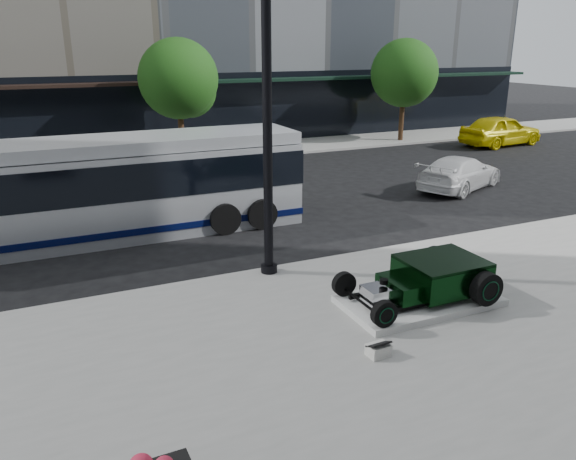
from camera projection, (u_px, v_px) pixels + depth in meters
name	position (u px, v px, depth m)	size (l,w,h in m)	color
ground	(262.00, 243.00, 16.32)	(120.00, 120.00, 0.00)	black
sidewalk_far	(159.00, 157.00, 28.39)	(70.00, 4.00, 0.12)	gray
street_trees	(181.00, 82.00, 26.86)	(29.80, 3.80, 5.70)	black
display_plinth	(419.00, 300.00, 12.26)	(3.40, 1.80, 0.15)	silver
hot_rod	(433.00, 277.00, 12.23)	(3.22, 2.00, 0.81)	black
info_plaque	(378.00, 349.00, 10.20)	(0.42, 0.32, 0.31)	silver
lamppost	(267.00, 133.00, 12.90)	(0.41, 0.41, 7.46)	black
transit_bus	(100.00, 188.00, 16.46)	(12.12, 2.88, 2.92)	#B8BCC3
white_sedan	(460.00, 173.00, 22.21)	(1.84, 4.53, 1.31)	white
yellow_taxi	(501.00, 130.00, 31.61)	(2.03, 5.05, 1.72)	yellow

